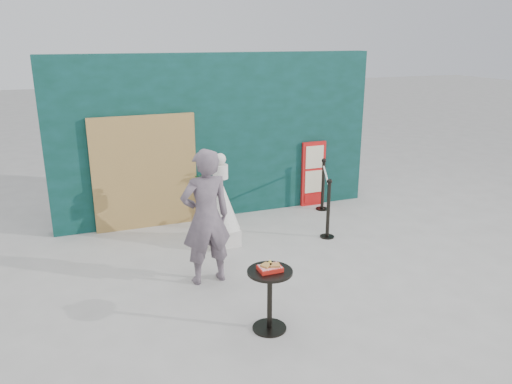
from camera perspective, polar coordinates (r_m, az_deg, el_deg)
ground at (r=6.97m, az=3.61°, el=-10.65°), size 60.00×60.00×0.00m
back_wall at (r=9.28m, az=-4.36°, el=6.32°), size 6.00×0.30×3.00m
bamboo_fence at (r=8.90m, az=-12.55°, el=2.16°), size 1.80×0.08×2.00m
woman at (r=6.75m, az=-5.75°, el=-2.89°), size 0.72×0.50×1.89m
menu_board at (r=10.00m, az=6.57°, el=2.07°), size 0.50×0.07×1.30m
statue at (r=8.08m, az=-4.01°, el=-1.82°), size 0.60×0.60×1.53m
cafe_table at (r=5.81m, az=1.58°, el=-11.19°), size 0.52×0.52×0.75m
food_basket at (r=5.68m, az=1.62°, el=-8.61°), size 0.26×0.19×0.11m
planter at (r=9.18m, az=-5.29°, el=0.51°), size 0.63×0.54×1.07m
stanchion_barrier at (r=9.12m, az=7.93°, el=-0.52°), size 0.84×1.54×1.03m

